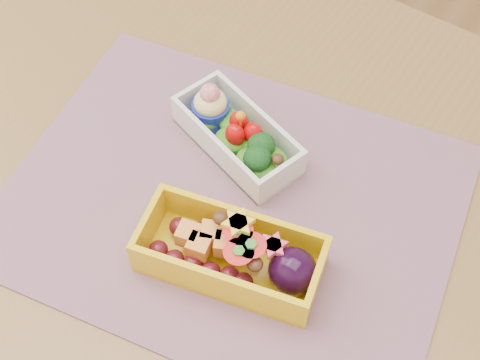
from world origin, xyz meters
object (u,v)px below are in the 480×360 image
Objects in this scene: table at (241,282)px; placemat at (231,202)px; bento_yellow at (234,255)px; bento_white at (237,135)px.

table is 0.11m from placemat.
placemat is at bearing 112.97° from bento_yellow.
bento_white is 0.14m from bento_yellow.
placemat reaches higher than table.
placemat is at bearing 138.07° from table.
placemat is 0.07m from bento_white.
table is at bearing -37.03° from bento_white.
bento_yellow is (0.08, -0.12, 0.00)m from bento_white.
bento_yellow reaches higher than table.
table is 6.53× the size of bento_yellow.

